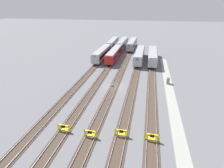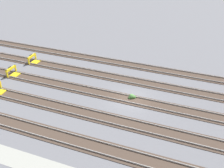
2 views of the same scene
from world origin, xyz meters
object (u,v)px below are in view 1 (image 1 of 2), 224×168
(bumper_stop_near_inner_track, at_px, (122,132))
(weed_clump, at_px, (113,85))
(subway_car_front_row_left_inner, at_px, (102,53))
(electrical_cabinet, at_px, (168,80))
(subway_car_back_row_leftmost, at_px, (113,43))
(subway_car_back_row_centre, at_px, (123,43))
(subway_car_front_row_right_inner, at_px, (114,54))
(bumper_stop_middle_track, at_px, (91,133))
(subway_car_front_row_leftmost, at_px, (139,55))
(bumper_stop_far_inner_track, at_px, (65,127))
(subway_car_front_row_rightmost, at_px, (153,56))
(subway_car_front_row_centre, at_px, (132,44))
(bumper_stop_nearest_track, at_px, (152,137))

(bumper_stop_near_inner_track, height_order, weed_clump, bumper_stop_near_inner_track)
(subway_car_front_row_left_inner, relative_size, electrical_cabinet, 11.27)
(subway_car_back_row_leftmost, height_order, subway_car_back_row_centre, same)
(subway_car_back_row_leftmost, bearing_deg, subway_car_front_row_left_inner, -179.89)
(subway_car_front_row_right_inner, bearing_deg, subway_car_back_row_centre, -0.16)
(bumper_stop_near_inner_track, bearing_deg, bumper_stop_middle_track, 104.19)
(subway_car_front_row_leftmost, xyz_separation_m, bumper_stop_near_inner_track, (-39.58, 0.01, -1.53))
(bumper_stop_near_inner_track, distance_m, bumper_stop_far_inner_track, 8.95)
(subway_car_front_row_leftmost, relative_size, weed_clump, 19.59)
(subway_car_front_row_rightmost, bearing_deg, subway_car_front_row_left_inner, 90.00)
(bumper_stop_middle_track, distance_m, bumper_stop_far_inner_track, 4.49)
(subway_car_front_row_leftmost, bearing_deg, subway_car_front_row_rightmost, -90.00)
(bumper_stop_near_inner_track, relative_size, weed_clump, 2.18)
(subway_car_front_row_left_inner, relative_size, subway_car_front_row_centre, 1.00)
(subway_car_front_row_leftmost, xyz_separation_m, weed_clump, (-22.85, 4.86, -1.80))
(subway_car_front_row_left_inner, height_order, weed_clump, subway_car_front_row_left_inner)
(subway_car_back_row_leftmost, distance_m, weed_clump, 42.70)
(bumper_stop_nearest_track, distance_m, bumper_stop_near_inner_track, 4.48)
(subway_car_front_row_rightmost, height_order, bumper_stop_nearest_track, subway_car_front_row_rightmost)
(subway_car_front_row_centre, height_order, bumper_stop_middle_track, subway_car_front_row_centre)
(subway_car_front_row_leftmost, xyz_separation_m, subway_car_back_row_leftmost, (18.95, 13.41, 0.00))
(subway_car_front_row_right_inner, bearing_deg, bumper_stop_nearest_track, -161.32)
(subway_car_front_row_right_inner, relative_size, subway_car_front_row_rightmost, 1.00)
(subway_car_back_row_leftmost, bearing_deg, bumper_stop_middle_track, -171.46)
(subway_car_front_row_centre, bearing_deg, electrical_cabinet, -160.84)
(subway_car_front_row_left_inner, height_order, bumper_stop_nearest_track, subway_car_front_row_left_inner)
(subway_car_back_row_leftmost, bearing_deg, subway_car_front_row_leftmost, -144.71)
(subway_car_front_row_right_inner, height_order, weed_clump, subway_car_front_row_right_inner)
(subway_car_front_row_right_inner, height_order, bumper_stop_far_inner_track, subway_car_front_row_right_inner)
(bumper_stop_nearest_track, bearing_deg, weed_clump, 29.09)
(subway_car_front_row_left_inner, relative_size, weed_clump, 19.60)
(subway_car_front_row_right_inner, bearing_deg, subway_car_back_row_leftmost, 13.32)
(bumper_stop_middle_track, bearing_deg, electrical_cabinet, -29.72)
(subway_car_front_row_rightmost, distance_m, bumper_stop_far_inner_track, 42.50)
(bumper_stop_far_inner_track, bearing_deg, weed_clump, -13.11)
(subway_car_front_row_centre, relative_size, subway_car_back_row_leftmost, 1.00)
(subway_car_front_row_right_inner, distance_m, subway_car_front_row_rightmost, 13.43)
(bumper_stop_nearest_track, bearing_deg, subway_car_front_row_left_inner, 24.25)
(subway_car_front_row_right_inner, xyz_separation_m, bumper_stop_nearest_track, (-39.63, -13.40, -1.53))
(subway_car_back_row_centre, height_order, bumper_stop_far_inner_track, subway_car_back_row_centre)
(bumper_stop_middle_track, xyz_separation_m, electrical_cabinet, (22.46, -12.82, 0.29))
(subway_car_front_row_centre, height_order, subway_car_back_row_leftmost, same)
(subway_car_front_row_rightmost, relative_size, weed_clump, 19.57)
(subway_car_front_row_leftmost, height_order, subway_car_back_row_centre, same)
(subway_car_front_row_leftmost, bearing_deg, subway_car_front_row_right_inner, 90.00)
(bumper_stop_middle_track, bearing_deg, subway_car_front_row_right_inner, 6.27)
(subway_car_back_row_leftmost, bearing_deg, bumper_stop_near_inner_track, -167.10)
(subway_car_front_row_centre, height_order, bumper_stop_near_inner_track, subway_car_front_row_centre)
(subway_car_front_row_left_inner, bearing_deg, bumper_stop_middle_track, -167.64)
(subway_car_front_row_right_inner, distance_m, subway_car_back_row_leftmost, 19.47)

